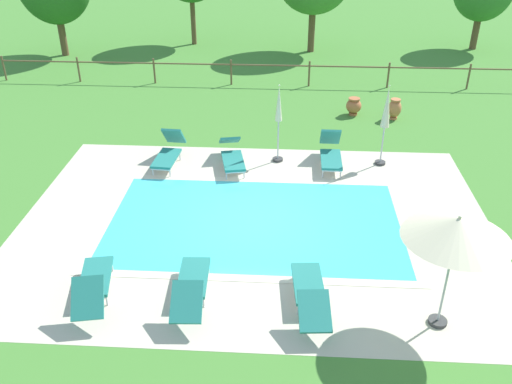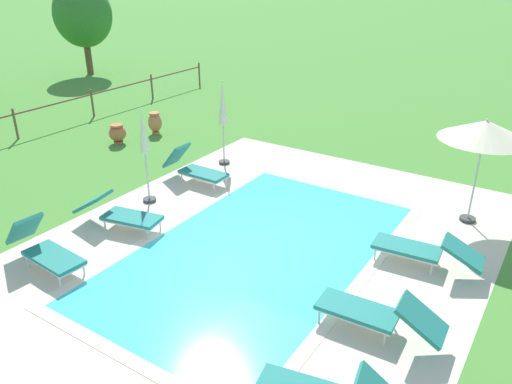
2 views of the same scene
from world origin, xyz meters
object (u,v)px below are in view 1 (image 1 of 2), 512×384
Objects in this scene: sun_lounger_south_mid at (94,283)px; terracotta_urn_by_tree at (354,106)px; sun_lounger_north_near_steps at (331,153)px; sun_lounger_north_far at (232,155)px; patio_umbrella_closed_row_centre at (386,113)px; terracotta_urn_near_fence at (395,108)px; sun_lounger_north_mid at (169,152)px; sun_lounger_south_near_corner at (310,292)px; sun_lounger_north_end at (192,285)px; patio_umbrella_closed_row_mid_west at (279,113)px; patio_umbrella_open_foreground at (458,229)px.

sun_lounger_south_mid is 12.21m from terracotta_urn_by_tree.
sun_lounger_north_far is (-2.93, -0.25, -0.03)m from sun_lounger_north_near_steps.
terracotta_urn_by_tree is (-0.44, 3.99, -1.29)m from patio_umbrella_closed_row_centre.
terracotta_urn_near_fence is at bearing 56.97° from sun_lounger_north_near_steps.
sun_lounger_south_near_corner is (4.06, -6.13, -0.04)m from sun_lounger_north_mid.
sun_lounger_north_end is (-3.16, -6.28, -0.03)m from sun_lounger_north_near_steps.
sun_lounger_north_end is 2.38m from sun_lounger_south_near_corner.
sun_lounger_south_mid reaches higher than terracotta_urn_by_tree.
patio_umbrella_closed_row_mid_west reaches higher than terracotta_urn_near_fence.
sun_lounger_south_near_corner is at bearing -109.42° from patio_umbrella_closed_row_centre.
sun_lounger_north_far is at bearing -161.62° from patio_umbrella_closed_row_mid_west.
sun_lounger_south_mid is (-1.98, -0.09, 0.01)m from sun_lounger_north_end.
patio_umbrella_closed_row_centre is at bearing 5.24° from sun_lounger_north_far.
sun_lounger_south_near_corner is (2.15, -6.09, -0.01)m from sun_lounger_north_far.
patio_umbrella_closed_row_mid_west is at bearing -138.32° from terracotta_urn_near_fence.
patio_umbrella_closed_row_mid_west reaches higher than sun_lounger_north_near_steps.
sun_lounger_north_far reaches higher than terracotta_urn_by_tree.
sun_lounger_south_near_corner is 1.03× the size of sun_lounger_south_mid.
sun_lounger_north_mid is at bearing -143.56° from terracotta_urn_by_tree.
terracotta_urn_by_tree is (-1.41, 0.33, -0.06)m from terracotta_urn_near_fence.
sun_lounger_south_mid reaches higher than terracotta_urn_near_fence.
patio_umbrella_closed_row_mid_west is (1.58, 6.48, 1.18)m from sun_lounger_north_end.
sun_lounger_north_far is 0.87× the size of patio_umbrella_open_foreground.
sun_lounger_north_end is at bearing -74.51° from sun_lounger_north_mid.
patio_umbrella_open_foreground reaches higher than sun_lounger_north_far.
patio_umbrella_open_foreground is (6.52, -6.49, 1.78)m from sun_lounger_north_mid.
patio_umbrella_open_foreground is at bearing -54.47° from sun_lounger_north_far.
sun_lounger_north_mid is at bearing -172.80° from patio_umbrella_closed_row_mid_west.
sun_lounger_north_far is 0.88× the size of patio_umbrella_closed_row_mid_west.
sun_lounger_south_near_corner is 7.01m from patio_umbrella_closed_row_centre.
patio_umbrella_open_foreground is at bearing -2.81° from sun_lounger_south_mid.
terracotta_urn_near_fence is 1.18× the size of terracotta_urn_by_tree.
terracotta_urn_by_tree is at bearing 96.25° from patio_umbrella_closed_row_centre.
patio_umbrella_closed_row_mid_west reaches higher than terracotta_urn_by_tree.
sun_lounger_north_far is at bearing 87.83° from sun_lounger_north_end.
patio_umbrella_open_foreground is 11.02m from terracotta_urn_by_tree.
sun_lounger_south_mid reaches higher than sun_lounger_north_far.
sun_lounger_north_far is 6.51m from sun_lounger_south_mid.
sun_lounger_north_near_steps is 4.56m from terracotta_urn_near_fence.
sun_lounger_north_end reaches higher than sun_lounger_south_near_corner.
terracotta_urn_by_tree is at bearing 56.12° from patio_umbrella_closed_row_mid_west.
sun_lounger_south_mid is 7.05m from patio_umbrella_open_foreground.
patio_umbrella_closed_row_mid_west is (-3.26, 6.90, -0.63)m from patio_umbrella_open_foreground.
patio_umbrella_closed_row_centre is (4.67, 6.44, 1.27)m from sun_lounger_north_end.
sun_lounger_north_near_steps is at bearing -173.90° from patio_umbrella_closed_row_centre.
sun_lounger_south_mid is 12.72m from terracotta_urn_near_fence.
sun_lounger_north_mid reaches higher than sun_lounger_north_far.
sun_lounger_north_end is 11.57m from terracotta_urn_near_fence.
sun_lounger_north_far is 8.13m from patio_umbrella_open_foreground.
sun_lounger_north_mid reaches higher than terracotta_urn_by_tree.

